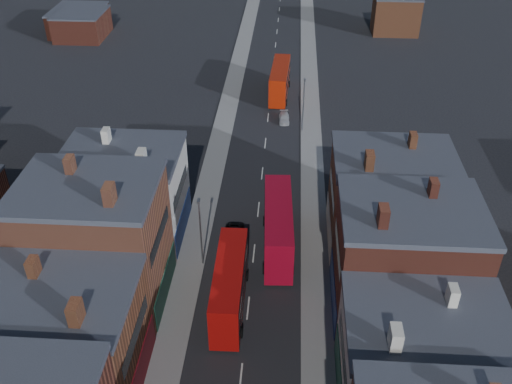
# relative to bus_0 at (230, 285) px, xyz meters

# --- Properties ---
(pavement_west) EXTENTS (3.00, 200.00, 0.12)m
(pavement_west) POSITION_rel_bus_0_xyz_m (-4.78, 25.85, -2.62)
(pavement_west) COLOR gray
(pavement_west) RESTS_ON ground
(pavement_east) EXTENTS (3.00, 200.00, 0.12)m
(pavement_east) POSITION_rel_bus_0_xyz_m (8.22, 25.85, -2.62)
(pavement_east) COLOR gray
(pavement_east) RESTS_ON ground
(lamp_post_2) EXTENTS (0.25, 0.70, 8.12)m
(lamp_post_2) POSITION_rel_bus_0_xyz_m (-3.48, 5.85, 2.02)
(lamp_post_2) COLOR slate
(lamp_post_2) RESTS_ON ground
(lamp_post_3) EXTENTS (0.25, 0.70, 8.12)m
(lamp_post_3) POSITION_rel_bus_0_xyz_m (6.92, 35.85, 2.02)
(lamp_post_3) COLOR slate
(lamp_post_3) RESTS_ON ground
(bus_0) EXTENTS (3.02, 11.55, 4.98)m
(bus_0) POSITION_rel_bus_0_xyz_m (0.00, 0.00, 0.00)
(bus_0) COLOR #AF0C0A
(bus_0) RESTS_ON ground
(bus_1) EXTENTS (3.60, 12.60, 5.39)m
(bus_1) POSITION_rel_bus_0_xyz_m (4.21, 8.92, 0.22)
(bus_1) COLOR #B60A22
(bus_1) RESTS_ON ground
(bus_2) EXTENTS (3.31, 11.65, 4.99)m
(bus_2) POSITION_rel_bus_0_xyz_m (3.22, 47.94, 0.01)
(bus_2) COLOR #991A06
(bus_2) RESTS_ON ground
(car_2) EXTENTS (2.31, 4.68, 1.28)m
(car_2) POSITION_rel_bus_0_xyz_m (-0.57, 9.82, -2.05)
(car_2) COLOR black
(car_2) RESTS_ON ground
(car_3) EXTENTS (1.69, 3.77, 1.07)m
(car_3) POSITION_rel_bus_0_xyz_m (4.20, 38.79, -2.15)
(car_3) COLOR silver
(car_3) RESTS_ON ground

